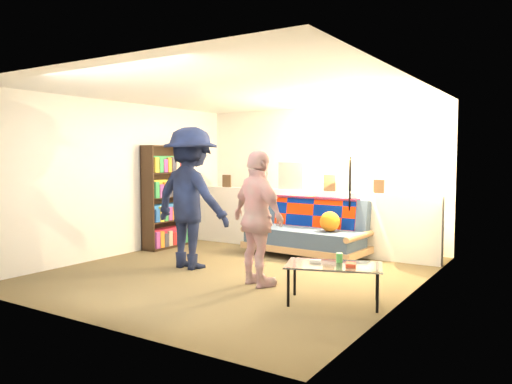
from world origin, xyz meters
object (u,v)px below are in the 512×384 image
Objects in this scene: futon_sofa at (308,232)px; person_left at (191,198)px; person_right at (258,218)px; floor_lamp at (351,183)px; bookshelf at (165,200)px; coffee_table at (334,267)px.

person_left is at bearing -122.77° from futon_sofa.
futon_sofa is at bearing -57.18° from person_right.
futon_sofa is 1.00m from floor_lamp.
person_right is (2.68, -1.30, 0.00)m from bookshelf.
coffee_table is 0.69× the size of floor_lamp.
person_right is (1.31, -0.34, -0.16)m from person_left.
person_left reaches higher than bookshelf.
futon_sofa is 1.20× the size of floor_lamp.
floor_lamp is (3.00, 0.81, 0.34)m from bookshelf.
floor_lamp is 0.83× the size of person_left.
person_left is at bearing 167.60° from coffee_table.
person_right is (-1.06, 0.19, 0.42)m from coffee_table.
floor_lamp is at bearing -74.37° from person_right.
coffee_table is 2.50m from person_left.
bookshelf is 1.07× the size of person_right.
person_left is 1.37m from person_right.
person_left reaches higher than person_right.
bookshelf is (-2.39, -0.62, 0.43)m from futon_sofa.
person_right is at bearing 170.04° from coffee_table.
floor_lamp reaches higher than coffee_table.
floor_lamp reaches higher than futon_sofa.
bookshelf is at bearing -164.91° from floor_lamp.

